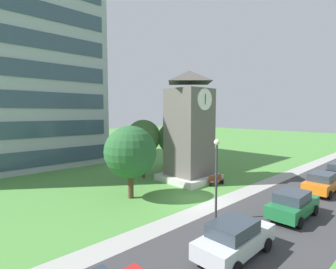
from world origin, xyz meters
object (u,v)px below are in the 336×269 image
at_px(clock_tower, 189,132).
at_px(parked_car_orange, 322,182).
at_px(park_bench, 216,180).
at_px(parked_car_silver, 235,238).
at_px(street_lamp, 216,169).
at_px(tree_streetside, 130,152).
at_px(parked_car_green, 293,204).
at_px(tree_by_building, 143,137).
at_px(tree_near_tower, 173,138).

distance_m(clock_tower, parked_car_orange, 12.08).
xyz_separation_m(park_bench, parked_car_silver, (-9.13, -7.65, 0.40)).
height_order(street_lamp, tree_streetside, tree_streetside).
distance_m(tree_streetside, parked_car_green, 11.75).
height_order(clock_tower, tree_streetside, clock_tower).
xyz_separation_m(tree_by_building, tree_near_tower, (5.31, 1.06, -0.56)).
xyz_separation_m(tree_streetside, tree_by_building, (4.63, 4.28, 0.55)).
xyz_separation_m(clock_tower, parked_car_silver, (-8.53, -10.45, -3.88)).
relative_size(tree_by_building, parked_car_silver, 1.31).
relative_size(park_bench, street_lamp, 0.36).
relative_size(clock_tower, parked_car_green, 2.39).
height_order(street_lamp, tree_near_tower, tree_near_tower).
bearing_deg(park_bench, tree_near_tower, 74.66).
relative_size(clock_tower, tree_streetside, 1.88).
distance_m(parked_car_green, parked_car_orange, 7.09).
bearing_deg(parked_car_orange, street_lamp, 165.13).
bearing_deg(parked_car_silver, tree_near_tower, 53.81).
relative_size(street_lamp, parked_car_silver, 1.11).
relative_size(tree_by_building, tree_near_tower, 1.08).
bearing_deg(street_lamp, parked_car_silver, -132.07).
height_order(tree_by_building, parked_car_silver, tree_by_building).
distance_m(tree_streetside, tree_by_building, 6.33).
relative_size(park_bench, parked_car_green, 0.41).
bearing_deg(tree_streetside, parked_car_orange, -38.73).
bearing_deg(tree_near_tower, park_bench, -105.34).
xyz_separation_m(tree_by_building, parked_car_silver, (-5.95, -14.32, -3.31)).
relative_size(clock_tower, tree_by_building, 1.79).
bearing_deg(tree_by_building, street_lamp, -105.77).
xyz_separation_m(street_lamp, tree_streetside, (-1.45, 6.98, 0.44)).
xyz_separation_m(tree_by_building, parked_car_orange, (7.65, -14.13, -3.30)).
relative_size(park_bench, parked_car_silver, 0.41).
bearing_deg(street_lamp, parked_car_green, -40.39).
xyz_separation_m(park_bench, tree_by_building, (-3.18, 6.68, 3.71)).
xyz_separation_m(street_lamp, tree_near_tower, (8.49, 12.31, 0.43)).
height_order(tree_streetside, parked_car_orange, tree_streetside).
bearing_deg(parked_car_green, street_lamp, 139.61).
bearing_deg(clock_tower, parked_car_silver, -129.23).
distance_m(street_lamp, parked_car_silver, 4.74).
relative_size(street_lamp, tree_streetside, 0.89).
bearing_deg(tree_near_tower, parked_car_silver, -126.19).
distance_m(park_bench, tree_by_building, 8.27).
distance_m(park_bench, parked_car_orange, 8.70).
xyz_separation_m(clock_tower, parked_car_orange, (5.07, -10.26, -3.88)).
distance_m(street_lamp, tree_streetside, 7.14).
relative_size(park_bench, tree_streetside, 0.32).
relative_size(clock_tower, parked_car_orange, 2.21).
bearing_deg(parked_car_orange, parked_car_silver, -179.18).
bearing_deg(tree_near_tower, parked_car_orange, -81.23).
distance_m(tree_streetside, parked_car_silver, 10.50).
xyz_separation_m(park_bench, street_lamp, (-6.36, -4.58, 2.72)).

